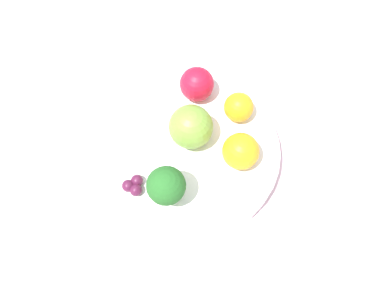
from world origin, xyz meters
name	(u,v)px	position (x,y,z in m)	size (l,w,h in m)	color
ground_plane	(192,162)	(0.00, 0.00, 0.00)	(6.00, 6.00, 0.00)	gray
table_surface	(192,159)	(0.00, 0.00, 0.01)	(1.20, 1.20, 0.02)	silver
bowl	(192,152)	(0.00, 0.00, 0.03)	(0.22, 0.22, 0.03)	white
broccoli	(166,186)	(0.03, 0.06, 0.08)	(0.04, 0.04, 0.06)	#8CB76B
apple_red	(193,127)	(0.00, -0.01, 0.07)	(0.05, 0.05, 0.05)	olive
apple_green	(197,84)	(-0.01, -0.08, 0.07)	(0.05, 0.05, 0.05)	#B7142D
orange_front	(239,107)	(-0.06, -0.04, 0.07)	(0.04, 0.04, 0.04)	orange
orange_back	(241,151)	(-0.06, 0.02, 0.07)	(0.04, 0.04, 0.04)	orange
grape_cluster	(134,185)	(0.07, 0.05, 0.05)	(0.03, 0.03, 0.01)	#511938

